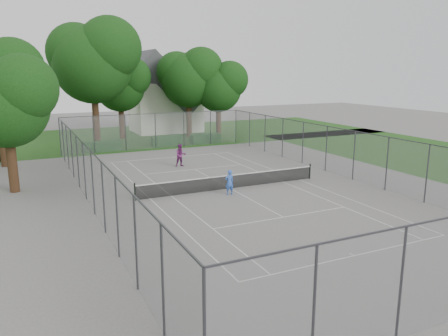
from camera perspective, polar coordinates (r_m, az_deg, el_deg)
name	(u,v)px	position (r m, az deg, el deg)	size (l,w,h in m)	color
ground	(230,189)	(28.94, 0.85, -2.71)	(120.00, 120.00, 0.00)	slate
grass_far	(134,136)	(53.07, -11.65, 4.07)	(60.00, 20.00, 0.00)	#1B4413
court_markings	(230,189)	(28.94, 0.85, -2.70)	(11.03, 23.83, 0.01)	silver
tennis_net	(230,181)	(28.81, 0.85, -1.73)	(12.87, 0.10, 1.10)	black
perimeter_fence	(231,162)	(28.52, 0.86, 0.80)	(18.08, 34.08, 3.52)	#38383D
tree_far_left	(93,58)	(46.83, -16.69, 13.63)	(9.00, 8.22, 12.94)	#341F13
tree_far_midleft	(120,83)	(51.19, -13.37, 10.79)	(6.40, 5.84, 9.20)	#341F13
tree_far_midright	(189,76)	(51.18, -4.57, 11.93)	(7.16, 6.54, 10.29)	#341F13
tree_far_right	(219,85)	(50.94, -0.62, 10.77)	(6.09, 5.56, 8.76)	#341F13
tree_side_front	(7,98)	(30.32, -26.53, 8.13)	(6.05, 5.52, 8.69)	#341F13
hedge_left	(102,146)	(44.16, -15.69, 2.77)	(3.68, 1.11, 0.92)	#154217
hedge_mid	(167,141)	(45.89, -7.48, 3.54)	(3.15, 0.90, 0.99)	#154217
hedge_right	(205,138)	(47.27, -2.46, 3.88)	(3.21, 1.18, 0.96)	#154217
house	(165,99)	(56.63, -7.67, 8.88)	(8.13, 6.30, 10.12)	white
girl_player	(229,182)	(27.42, 0.71, -1.87)	(0.58, 0.38, 1.59)	blue
woman_player	(181,155)	(35.64, -5.68, 1.67)	(0.90, 0.70, 1.84)	#6D2462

